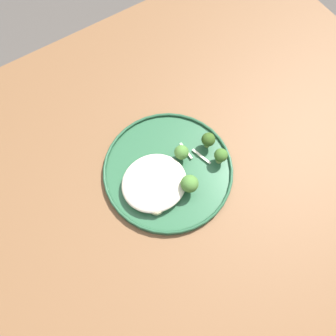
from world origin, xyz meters
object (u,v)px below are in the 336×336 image
object	(u,v)px
seared_scallop_tiny_bay	(147,177)
seared_scallop_rear_pale	(136,193)
broccoli_floret_split_head	(189,184)
seared_scallop_large_seared	(156,207)
dinner_plate	(168,170)
seared_scallop_on_noodles	(183,184)
broccoli_floret_near_rim	(208,140)
seared_scallop_half_hidden	(130,183)
broccoli_floret_right_tilted	(181,153)
seared_scallop_right_edge	(153,185)
broccoli_floret_center_pile	(221,156)

from	to	relation	value
seared_scallop_tiny_bay	seared_scallop_rear_pale	world-z (taller)	seared_scallop_tiny_bay
seared_scallop_rear_pale	broccoli_floret_split_head	xyz separation A→B (m)	(-0.10, 0.05, 0.02)
seared_scallop_large_seared	broccoli_floret_split_head	size ratio (longest dim) A/B	0.57
dinner_plate	seared_scallop_on_noodles	world-z (taller)	seared_scallop_on_noodles
broccoli_floret_near_rim	seared_scallop_tiny_bay	bearing A→B (deg)	-1.66
dinner_plate	seared_scallop_large_seared	distance (m)	0.09
seared_scallop_half_hidden	seared_scallop_on_noodles	size ratio (longest dim) A/B	0.92
seared_scallop_half_hidden	broccoli_floret_right_tilted	bearing A→B (deg)	177.40
seared_scallop_right_edge	seared_scallop_on_noodles	bearing A→B (deg)	149.59
broccoli_floret_split_head	seared_scallop_on_noodles	bearing A→B (deg)	-62.89
broccoli_floret_split_head	broccoli_floret_right_tilted	bearing A→B (deg)	-111.51
broccoli_floret_near_rim	broccoli_floret_right_tilted	bearing A→B (deg)	-6.19
dinner_plate	seared_scallop_large_seared	xyz separation A→B (m)	(0.07, 0.06, 0.01)
dinner_plate	seared_scallop_right_edge	bearing A→B (deg)	20.13
dinner_plate	broccoli_floret_right_tilted	xyz separation A→B (m)	(-0.04, -0.01, 0.03)
broccoli_floret_right_tilted	seared_scallop_half_hidden	bearing A→B (deg)	-2.60
seared_scallop_large_seared	broccoli_floret_near_rim	size ratio (longest dim) A/B	0.67
seared_scallop_half_hidden	broccoli_floret_center_pile	xyz separation A→B (m)	(-0.20, 0.06, 0.01)
seared_scallop_half_hidden	broccoli_floret_split_head	bearing A→B (deg)	142.59
seared_scallop_large_seared	broccoli_floret_near_rim	world-z (taller)	broccoli_floret_near_rim
broccoli_floret_center_pile	seared_scallop_on_noodles	bearing A→B (deg)	3.44
broccoli_floret_center_pile	broccoli_floret_right_tilted	bearing A→B (deg)	-37.56
seared_scallop_rear_pale	broccoli_floret_center_pile	bearing A→B (deg)	170.97
broccoli_floret_split_head	broccoli_floret_center_pile	world-z (taller)	broccoli_floret_split_head
dinner_plate	broccoli_floret_right_tilted	distance (m)	0.05
broccoli_floret_split_head	broccoli_floret_center_pile	distance (m)	0.10
dinner_plate	seared_scallop_tiny_bay	world-z (taller)	seared_scallop_tiny_bay
dinner_plate	broccoli_floret_center_pile	xyz separation A→B (m)	(-0.11, 0.04, 0.03)
seared_scallop_rear_pale	broccoli_floret_center_pile	world-z (taller)	broccoli_floret_center_pile
dinner_plate	broccoli_floret_near_rim	distance (m)	0.11
seared_scallop_tiny_bay	broccoli_floret_near_rim	bearing A→B (deg)	178.34
seared_scallop_right_edge	seared_scallop_rear_pale	distance (m)	0.04
dinner_plate	broccoli_floret_center_pile	size ratio (longest dim) A/B	6.63
broccoli_floret_right_tilted	broccoli_floret_center_pile	xyz separation A→B (m)	(-0.07, 0.05, -0.00)
seared_scallop_tiny_bay	broccoli_floret_right_tilted	distance (m)	0.09
broccoli_floret_split_head	seared_scallop_tiny_bay	bearing A→B (deg)	-48.11
seared_scallop_tiny_bay	seared_scallop_on_noodles	size ratio (longest dim) A/B	1.12
seared_scallop_on_noodles	broccoli_floret_near_rim	distance (m)	0.12
seared_scallop_right_edge	broccoli_floret_right_tilted	world-z (taller)	broccoli_floret_right_tilted
seared_scallop_large_seared	seared_scallop_tiny_bay	distance (m)	0.07
seared_scallop_tiny_bay	broccoli_floret_split_head	size ratio (longest dim) A/B	0.62
broccoli_floret_split_head	broccoli_floret_right_tilted	distance (m)	0.08
seared_scallop_half_hidden	broccoli_floret_right_tilted	size ratio (longest dim) A/B	0.63
seared_scallop_rear_pale	dinner_plate	bearing A→B (deg)	-172.14
seared_scallop_tiny_bay	seared_scallop_on_noodles	bearing A→B (deg)	134.66
seared_scallop_large_seared	broccoli_floret_center_pile	bearing A→B (deg)	-173.99
seared_scallop_rear_pale	broccoli_floret_right_tilted	world-z (taller)	broccoli_floret_right_tilted
seared_scallop_right_edge	broccoli_floret_center_pile	xyz separation A→B (m)	(-0.16, 0.03, 0.01)
seared_scallop_half_hidden	seared_scallop_tiny_bay	world-z (taller)	seared_scallop_tiny_bay
broccoli_floret_center_pile	broccoli_floret_near_rim	bearing A→B (deg)	-88.10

